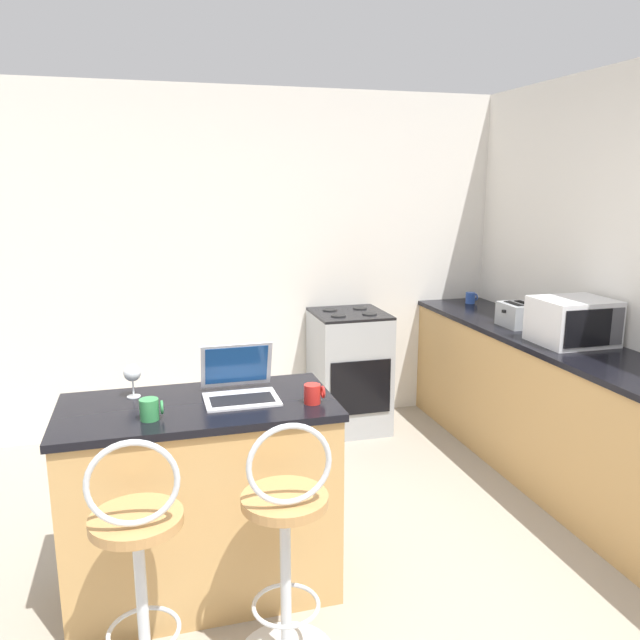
{
  "coord_description": "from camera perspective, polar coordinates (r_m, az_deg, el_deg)",
  "views": [
    {
      "loc": [
        -0.65,
        -2.0,
        1.91
      ],
      "look_at": [
        0.4,
        1.8,
        1.03
      ],
      "focal_mm": 35.0,
      "sensor_mm": 36.0,
      "label": 1
    }
  ],
  "objects": [
    {
      "name": "breakfast_bar",
      "position": [
        3.07,
        -10.73,
        -15.7
      ],
      "size": [
        1.23,
        0.62,
        0.93
      ],
      "color": "tan",
      "rests_on": "ground_plane"
    },
    {
      "name": "bar_stool_far",
      "position": [
        2.59,
        -3.11,
        -20.23
      ],
      "size": [
        0.4,
        0.4,
        1.06
      ],
      "color": "silver",
      "rests_on": "ground_plane"
    },
    {
      "name": "mug_blue",
      "position": [
        5.27,
        13.62,
        1.98
      ],
      "size": [
        0.09,
        0.08,
        0.09
      ],
      "color": "#2D51AD",
      "rests_on": "counter_right"
    },
    {
      "name": "counter_right",
      "position": [
        4.23,
        21.63,
        -8.32
      ],
      "size": [
        0.59,
        3.27,
        0.93
      ],
      "color": "tan",
      "rests_on": "ground_plane"
    },
    {
      "name": "mug_green",
      "position": [
        2.73,
        -15.27,
        -7.88
      ],
      "size": [
        0.1,
        0.08,
        0.09
      ],
      "color": "#338447",
      "rests_on": "breakfast_bar"
    },
    {
      "name": "laptop",
      "position": [
        2.93,
        -7.39,
        -5.81
      ],
      "size": [
        0.33,
        0.31,
        0.24
      ],
      "color": "silver",
      "rests_on": "breakfast_bar"
    },
    {
      "name": "mug_red",
      "position": [
        2.82,
        -0.65,
        -6.76
      ],
      "size": [
        0.09,
        0.07,
        0.09
      ],
      "color": "red",
      "rests_on": "breakfast_bar"
    },
    {
      "name": "bar_stool_near",
      "position": [
        2.56,
        -16.15,
        -21.32
      ],
      "size": [
        0.4,
        0.4,
        1.06
      ],
      "color": "silver",
      "rests_on": "ground_plane"
    },
    {
      "name": "toaster",
      "position": [
        4.5,
        17.66,
        0.45
      ],
      "size": [
        0.23,
        0.25,
        0.17
      ],
      "color": "#9EA3A8",
      "rests_on": "counter_right"
    },
    {
      "name": "stove_range",
      "position": [
        4.89,
        2.66,
        -4.66
      ],
      "size": [
        0.55,
        0.57,
        0.94
      ],
      "color": "#9EA3A8",
      "rests_on": "ground_plane"
    },
    {
      "name": "microwave",
      "position": [
        4.13,
        22.13,
        -0.1
      ],
      "size": [
        0.44,
        0.39,
        0.28
      ],
      "color": "silver",
      "rests_on": "counter_right"
    },
    {
      "name": "wall_back",
      "position": [
        4.85,
        -7.7,
        5.17
      ],
      "size": [
        12.0,
        0.06,
        2.6
      ],
      "color": "silver",
      "rests_on": "ground_plane"
    },
    {
      "name": "wine_glass_tall",
      "position": [
        3.0,
        -16.79,
        -4.73
      ],
      "size": [
        0.08,
        0.08,
        0.16
      ],
      "color": "silver",
      "rests_on": "breakfast_bar"
    }
  ]
}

